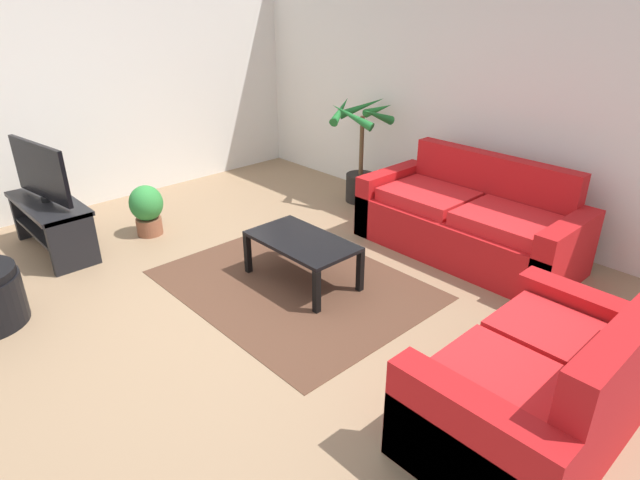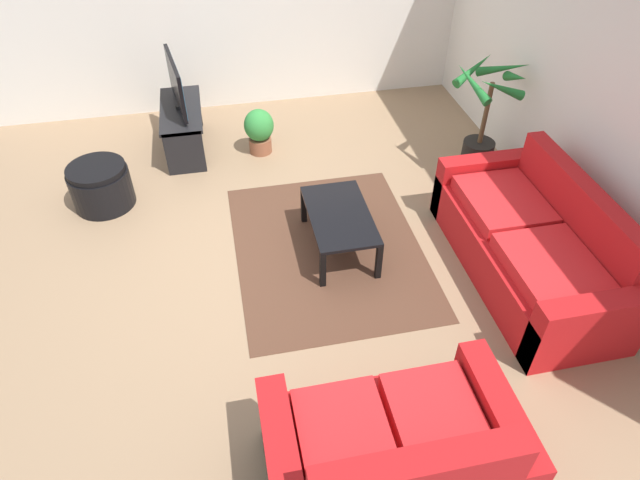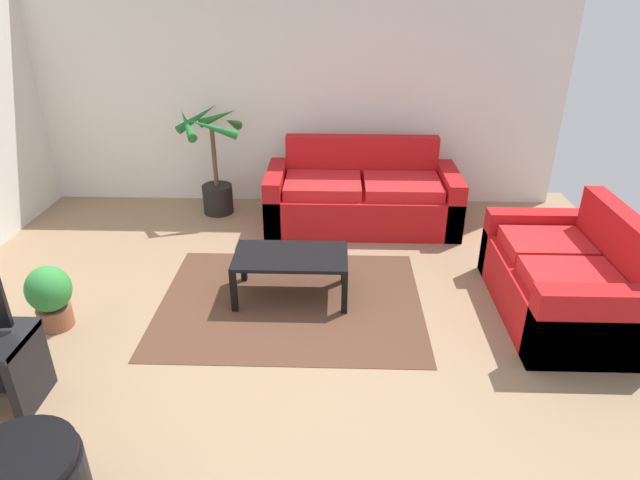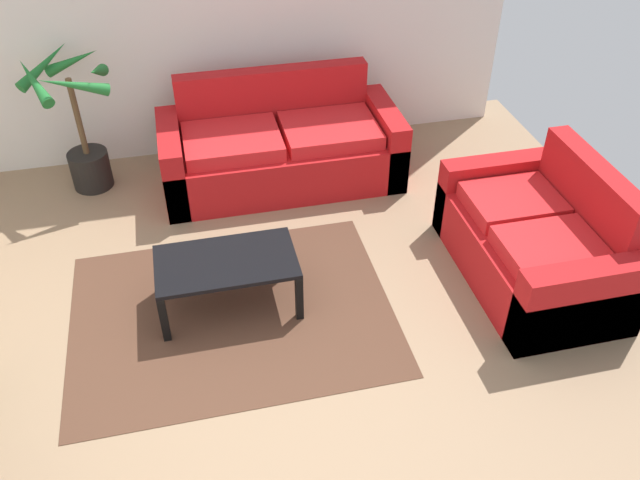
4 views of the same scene
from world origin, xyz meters
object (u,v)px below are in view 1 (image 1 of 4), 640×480
tv (40,171)px  couch_loveseat (539,390)px  coffee_table (302,245)px  potted_plant_small (147,208)px  tv_stand (51,219)px  potted_palm (361,158)px  couch_main (469,223)px

tv → couch_loveseat: bearing=15.1°
coffee_table → potted_plant_small: (-1.82, -0.51, -0.06)m
tv_stand → tv: (-0.00, 0.00, 0.47)m
potted_palm → tv: bearing=-108.9°
couch_main → tv: tv is taller
tv_stand → potted_plant_small: bearing=73.3°
tv_stand → coffee_table: tv_stand is taller
couch_main → tv: (-2.72, -2.86, 0.50)m
potted_plant_small → couch_main: bearing=39.4°
couch_main → tv_stand: couch_main is taller
tv_stand → potted_palm: size_ratio=0.91×
couch_main → potted_palm: bearing=170.8°
couch_main → potted_palm: (-1.65, 0.27, 0.22)m
tv → potted_plant_small: size_ratio=1.75×
tv_stand → coffee_table: size_ratio=1.16×
potted_palm → tv_stand: bearing=-108.8°
tv_stand → tv: 0.47m
coffee_table → potted_plant_small: 1.89m
tv → coffee_table: tv is taller
potted_palm → potted_plant_small: size_ratio=2.30×
couch_loveseat → tv: bearing=-164.9°
couch_main → couch_loveseat: size_ratio=1.37×
potted_plant_small → tv_stand: bearing=-106.7°
tv → coffee_table: 2.51m
couch_loveseat → potted_palm: bearing=148.3°
potted_plant_small → potted_palm: bearing=70.4°
tv → potted_palm: size_ratio=0.76×
coffee_table → potted_plant_small: bearing=-164.4°
tv_stand → coffee_table: 2.47m
coffee_table → potted_palm: bearing=119.2°
couch_loveseat → coffee_table: couch_loveseat is taller
tv_stand → tv: size_ratio=1.20×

